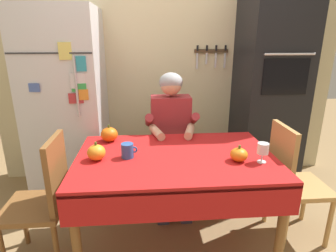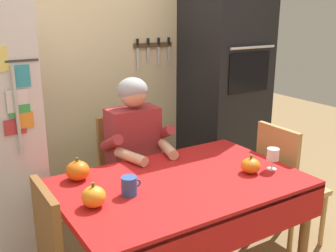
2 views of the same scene
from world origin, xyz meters
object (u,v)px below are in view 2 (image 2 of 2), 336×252
at_px(pumpkin_medium, 94,197).
at_px(wall_oven, 224,85).
at_px(pumpkin_large, 78,171).
at_px(chair_behind_person, 127,172).
at_px(wine_glass, 273,155).
at_px(pumpkin_small, 251,166).
at_px(chair_right_side, 285,181).
at_px(seated_person, 138,151).
at_px(coffee_mug, 129,186).
at_px(dining_table, 183,195).

bearing_deg(pumpkin_medium, wall_oven, 30.27).
bearing_deg(pumpkin_large, chair_behind_person, 40.26).
bearing_deg(wine_glass, pumpkin_large, 155.50).
relative_size(chair_behind_person, pumpkin_small, 7.93).
xyz_separation_m(chair_behind_person, chair_right_side, (0.88, -0.75, 0.00)).
height_order(seated_person, chair_right_side, seated_person).
distance_m(coffee_mug, pumpkin_medium, 0.21).
height_order(chair_behind_person, wine_glass, chair_behind_person).
bearing_deg(wall_oven, pumpkin_large, -159.64).
relative_size(wall_oven, coffee_mug, 18.55).
relative_size(chair_behind_person, coffee_mug, 8.22).
bearing_deg(pumpkin_medium, dining_table, 0.86).
xyz_separation_m(pumpkin_large, pumpkin_small, (0.92, -0.45, -0.01)).
bearing_deg(wine_glass, chair_right_side, 27.74).
distance_m(chair_behind_person, wine_glass, 1.12).
bearing_deg(pumpkin_medium, chair_right_side, 1.86).
xyz_separation_m(dining_table, pumpkin_medium, (-0.54, -0.01, 0.14)).
bearing_deg(dining_table, pumpkin_small, -14.11).
bearing_deg(pumpkin_large, pumpkin_small, -26.26).
xyz_separation_m(wall_oven, dining_table, (-1.05, -0.92, -0.39)).
relative_size(chair_behind_person, pumpkin_large, 6.82).
bearing_deg(pumpkin_large, chair_right_side, -12.44).
relative_size(seated_person, pumpkin_large, 9.13).
relative_size(dining_table, pumpkin_small, 11.94).
height_order(pumpkin_large, pumpkin_medium, pumpkin_large).
distance_m(chair_behind_person, pumpkin_large, 0.75).
distance_m(chair_right_side, pumpkin_small, 0.57).
xyz_separation_m(chair_behind_person, coffee_mug, (-0.36, -0.78, 0.28)).
xyz_separation_m(chair_behind_person, pumpkin_medium, (-0.57, -0.80, 0.28)).
distance_m(chair_behind_person, coffee_mug, 0.90).
height_order(chair_behind_person, seated_person, seated_person).
bearing_deg(dining_table, chair_behind_person, 88.17).
xyz_separation_m(seated_person, coffee_mug, (-0.36, -0.59, 0.05)).
relative_size(wall_oven, pumpkin_medium, 16.11).
distance_m(chair_right_side, wine_glass, 0.50).
height_order(dining_table, pumpkin_medium, pumpkin_medium).
bearing_deg(dining_table, wine_glass, -13.71).
relative_size(seated_person, coffee_mug, 11.00).
xyz_separation_m(wine_glass, pumpkin_small, (-0.15, 0.03, -0.05)).
bearing_deg(wine_glass, wall_oven, 65.43).
bearing_deg(pumpkin_small, chair_behind_person, 113.58).
distance_m(wine_glass, pumpkin_large, 1.17).
bearing_deg(pumpkin_medium, pumpkin_small, -5.74).
bearing_deg(chair_right_side, chair_behind_person, 139.26).
xyz_separation_m(pumpkin_medium, pumpkin_small, (0.96, -0.10, -0.01)).
relative_size(dining_table, pumpkin_medium, 10.74).
height_order(chair_right_side, wine_glass, chair_right_side).
bearing_deg(pumpkin_small, wine_glass, -12.58).
bearing_deg(dining_table, seated_person, 87.59).
relative_size(chair_behind_person, pumpkin_medium, 7.14).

